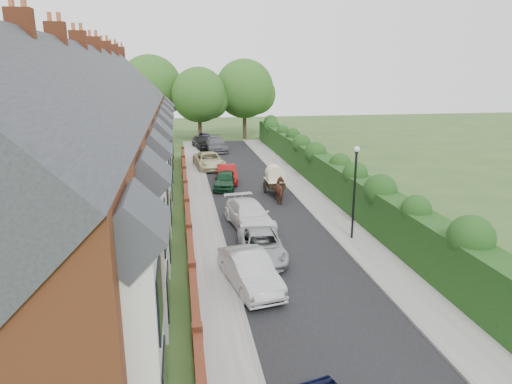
# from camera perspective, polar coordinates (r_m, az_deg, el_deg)

# --- Properties ---
(ground) EXTENTS (140.00, 140.00, 0.00)m
(ground) POSITION_cam_1_polar(r_m,az_deg,el_deg) (21.05, 7.05, -10.38)
(ground) COLOR #2D4C1E
(ground) RESTS_ON ground
(road) EXTENTS (6.00, 58.00, 0.02)m
(road) POSITION_cam_1_polar(r_m,az_deg,el_deg) (30.95, 0.39, -1.79)
(road) COLOR black
(road) RESTS_ON ground
(pavement_hedge_side) EXTENTS (2.20, 58.00, 0.12)m
(pavement_hedge_side) POSITION_cam_1_polar(r_m,az_deg,el_deg) (31.87, 7.67, -1.33)
(pavement_hedge_side) COLOR gray
(pavement_hedge_side) RESTS_ON ground
(pavement_house_side) EXTENTS (1.70, 58.00, 0.12)m
(pavement_house_side) POSITION_cam_1_polar(r_m,az_deg,el_deg) (30.53, -6.75, -2.04)
(pavement_house_side) COLOR gray
(pavement_house_side) RESTS_ON ground
(kerb_hedge_side) EXTENTS (0.18, 58.00, 0.13)m
(kerb_hedge_side) POSITION_cam_1_polar(r_m,az_deg,el_deg) (31.58, 5.85, -1.42)
(kerb_hedge_side) COLOR gray
(kerb_hedge_side) RESTS_ON ground
(kerb_house_side) EXTENTS (0.18, 58.00, 0.13)m
(kerb_house_side) POSITION_cam_1_polar(r_m,az_deg,el_deg) (30.57, -5.25, -1.96)
(kerb_house_side) COLOR gray
(kerb_house_side) RESTS_ON ground
(hedge) EXTENTS (2.10, 58.00, 2.85)m
(hedge) POSITION_cam_1_polar(r_m,az_deg,el_deg) (32.05, 10.85, 1.48)
(hedge) COLOR #153511
(hedge) RESTS_ON ground
(terrace_row) EXTENTS (9.05, 40.50, 11.50)m
(terrace_row) POSITION_cam_1_polar(r_m,az_deg,el_deg) (28.98, -19.94, 5.20)
(terrace_row) COLOR brown
(terrace_row) RESTS_ON ground
(garden_wall_row) EXTENTS (0.35, 40.35, 1.10)m
(garden_wall_row) POSITION_cam_1_polar(r_m,az_deg,el_deg) (29.43, -8.61, -1.95)
(garden_wall_row) COLOR brown
(garden_wall_row) RESTS_ON ground
(lamppost) EXTENTS (0.32, 0.32, 5.16)m
(lamppost) POSITION_cam_1_polar(r_m,az_deg,el_deg) (24.61, 12.26, 1.33)
(lamppost) COLOR black
(lamppost) RESTS_ON ground
(tree_far_left) EXTENTS (7.14, 6.80, 9.29)m
(tree_far_left) POSITION_cam_1_polar(r_m,az_deg,el_deg) (58.40, -6.80, 11.80)
(tree_far_left) COLOR #332316
(tree_far_left) RESTS_ON ground
(tree_far_right) EXTENTS (7.98, 7.60, 10.31)m
(tree_far_right) POSITION_cam_1_polar(r_m,az_deg,el_deg) (60.96, -1.10, 12.61)
(tree_far_right) COLOR #332316
(tree_far_right) RESTS_ON ground
(tree_far_back) EXTENTS (8.40, 8.00, 10.82)m
(tree_far_back) POSITION_cam_1_polar(r_m,az_deg,el_deg) (61.35, -12.66, 12.55)
(tree_far_back) COLOR #332316
(tree_far_back) RESTS_ON ground
(car_silver_a) EXTENTS (2.43, 4.78, 1.50)m
(car_silver_a) POSITION_cam_1_polar(r_m,az_deg,el_deg) (19.60, -0.76, -9.85)
(car_silver_a) COLOR #A8A9AD
(car_silver_a) RESTS_ON ground
(car_silver_b) EXTENTS (2.35, 4.73, 1.29)m
(car_silver_b) POSITION_cam_1_polar(r_m,az_deg,el_deg) (22.52, 0.71, -6.72)
(car_silver_b) COLOR #A0A2A7
(car_silver_b) RESTS_ON ground
(car_white) EXTENTS (2.81, 5.41, 1.50)m
(car_white) POSITION_cam_1_polar(r_m,az_deg,el_deg) (26.76, -0.87, -2.87)
(car_white) COLOR white
(car_white) RESTS_ON ground
(car_green) EXTENTS (2.39, 4.24, 1.36)m
(car_green) POSITION_cam_1_polar(r_m,az_deg,el_deg) (35.52, -3.86, 1.53)
(car_green) COLOR #0F341C
(car_green) RESTS_ON ground
(car_red) EXTENTS (1.62, 4.29, 1.40)m
(car_red) POSITION_cam_1_polar(r_m,az_deg,el_deg) (37.48, -3.67, 2.28)
(car_red) COLOR maroon
(car_red) RESTS_ON ground
(car_beige) EXTENTS (3.01, 5.56, 1.48)m
(car_beige) POSITION_cam_1_polar(r_m,az_deg,el_deg) (42.85, -5.90, 3.92)
(car_beige) COLOR beige
(car_beige) RESTS_ON ground
(car_grey) EXTENTS (2.58, 5.55, 1.57)m
(car_grey) POSITION_cam_1_polar(r_m,az_deg,el_deg) (51.97, -5.05, 5.97)
(car_grey) COLOR slate
(car_grey) RESTS_ON ground
(car_black) EXTENTS (2.62, 4.85, 1.57)m
(car_black) POSITION_cam_1_polar(r_m,az_deg,el_deg) (53.85, -6.72, 6.25)
(car_black) COLOR black
(car_black) RESTS_ON ground
(horse) EXTENTS (0.95, 2.02, 1.69)m
(horse) POSITION_cam_1_polar(r_m,az_deg,el_deg) (31.70, 3.16, 0.17)
(horse) COLOR #502B1D
(horse) RESTS_ON ground
(horse_cart) EXTENTS (1.37, 3.04, 2.19)m
(horse_cart) POSITION_cam_1_polar(r_m,az_deg,el_deg) (33.65, 2.36, 1.78)
(horse_cart) COLOR black
(horse_cart) RESTS_ON ground
(car_extra_far) EXTENTS (2.38, 4.45, 1.44)m
(car_extra_far) POSITION_cam_1_polar(r_m,az_deg,el_deg) (56.77, -6.61, 6.64)
(car_extra_far) COLOR black
(car_extra_far) RESTS_ON ground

